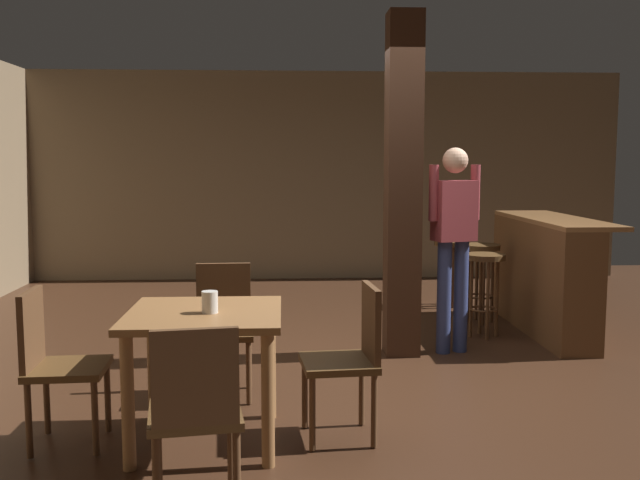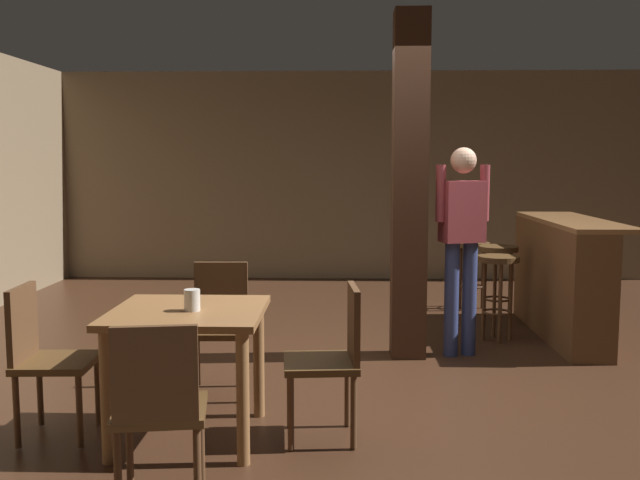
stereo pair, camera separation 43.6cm
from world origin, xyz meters
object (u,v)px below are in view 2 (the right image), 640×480
(bar_stool_far, at_px, (472,258))
(standing_person, at_px, (462,236))
(chair_east, at_px, (334,354))
(bar_counter, at_px, (561,277))
(bar_stool_near, at_px, (498,277))
(bar_stool_mid, at_px, (498,265))
(dining_table, at_px, (188,333))
(chair_north, at_px, (219,320))
(chair_west, at_px, (44,353))
(napkin_cup, at_px, (192,300))
(chair_south, at_px, (159,404))

(bar_stool_far, bearing_deg, standing_person, -102.99)
(chair_east, relative_size, bar_counter, 0.46)
(bar_counter, xyz_separation_m, bar_stool_near, (-0.61, -0.19, 0.03))
(bar_stool_mid, bearing_deg, bar_stool_near, -102.14)
(dining_table, bearing_deg, standing_person, 44.41)
(dining_table, relative_size, chair_north, 0.97)
(chair_west, bearing_deg, standing_person, 34.43)
(standing_person, relative_size, bar_stool_near, 2.24)
(chair_west, xyz_separation_m, bar_counter, (3.74, 2.55, 0.04))
(bar_counter, bearing_deg, chair_west, -145.73)
(bar_stool_far, bearing_deg, bar_stool_near, -91.03)
(chair_west, distance_m, napkin_cup, 0.93)
(bar_counter, distance_m, bar_stool_far, 1.35)
(chair_south, relative_size, bar_counter, 0.46)
(chair_west, bearing_deg, napkin_cup, -1.48)
(chair_south, height_order, bar_counter, bar_counter)
(chair_east, distance_m, bar_stool_far, 4.00)
(bar_stool_far, bearing_deg, chair_north, -128.30)
(chair_north, bearing_deg, chair_east, -46.05)
(dining_table, bearing_deg, bar_counter, 41.03)
(chair_south, bearing_deg, bar_stool_mid, 58.00)
(chair_north, height_order, chair_east, same)
(chair_north, bearing_deg, chair_west, -134.87)
(chair_east, xyz_separation_m, bar_counter, (2.06, 2.51, 0.04))
(chair_east, relative_size, napkin_cup, 7.24)
(chair_north, bearing_deg, chair_south, -89.48)
(napkin_cup, relative_size, bar_stool_far, 0.17)
(bar_stool_mid, distance_m, bar_stool_far, 0.83)
(chair_east, height_order, chair_west, same)
(napkin_cup, distance_m, standing_person, 2.63)
(chair_north, relative_size, chair_west, 1.00)
(chair_east, height_order, bar_stool_mid, chair_east)
(chair_south, xyz_separation_m, napkin_cup, (-0.01, 0.82, 0.32))
(chair_west, xyz_separation_m, bar_stool_far, (3.15, 3.76, 0.05))
(napkin_cup, bearing_deg, chair_west, 178.52)
(bar_counter, distance_m, bar_stool_near, 0.64)
(chair_west, xyz_separation_m, standing_person, (2.71, 1.86, 0.50))
(chair_east, xyz_separation_m, bar_stool_far, (1.47, 3.72, 0.05))
(chair_east, relative_size, bar_stool_far, 1.22)
(standing_person, bearing_deg, chair_east, -119.54)
(napkin_cup, bearing_deg, bar_stool_near, 46.60)
(bar_stool_near, height_order, bar_stool_far, bar_stool_near)
(bar_stool_near, distance_m, bar_stool_mid, 0.59)
(dining_table, relative_size, bar_stool_far, 1.19)
(chair_south, xyz_separation_m, chair_east, (0.79, 0.88, 0.00))
(dining_table, height_order, bar_stool_near, bar_stool_near)
(bar_counter, height_order, bar_stool_mid, bar_counter)
(chair_west, xyz_separation_m, bar_stool_near, (3.12, 2.35, 0.08))
(chair_south, xyz_separation_m, standing_person, (1.82, 2.70, 0.50))
(chair_south, bearing_deg, bar_stool_near, 55.04)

